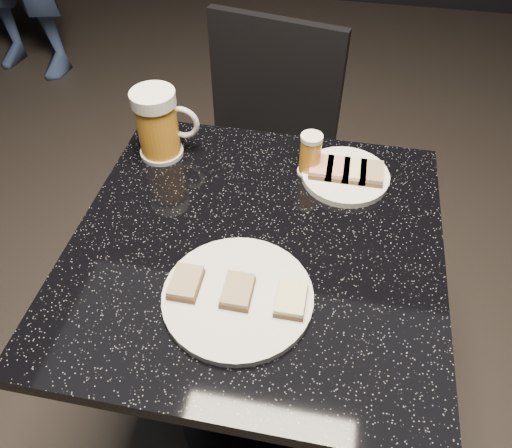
% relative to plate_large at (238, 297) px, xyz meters
% --- Properties ---
extents(floor, '(6.00, 6.00, 0.00)m').
position_rel_plate_large_xyz_m(floor, '(0.01, 0.13, -0.76)').
color(floor, black).
rests_on(floor, ground).
extents(plate_large, '(0.26, 0.26, 0.01)m').
position_rel_plate_large_xyz_m(plate_large, '(0.00, 0.00, 0.00)').
color(plate_large, silver).
rests_on(plate_large, table).
extents(plate_small, '(0.19, 0.19, 0.01)m').
position_rel_plate_large_xyz_m(plate_small, '(0.16, 0.35, 0.00)').
color(plate_small, white).
rests_on(plate_small, table).
extents(table, '(0.70, 0.70, 0.75)m').
position_rel_plate_large_xyz_m(table, '(0.01, 0.13, -0.25)').
color(table, black).
rests_on(table, floor).
extents(beer_mug, '(0.14, 0.10, 0.16)m').
position_rel_plate_large_xyz_m(beer_mug, '(-0.25, 0.36, 0.07)').
color(beer_mug, silver).
rests_on(beer_mug, table).
extents(beer_tumbler, '(0.05, 0.05, 0.10)m').
position_rel_plate_large_xyz_m(beer_tumbler, '(0.08, 0.35, 0.04)').
color(beer_tumbler, white).
rests_on(beer_tumbler, table).
extents(chair, '(0.48, 0.48, 0.87)m').
position_rel_plate_large_xyz_m(chair, '(-0.09, 0.71, -0.26)').
color(chair, black).
rests_on(chair, floor).
extents(canapes_on_plate_large, '(0.23, 0.07, 0.02)m').
position_rel_plate_large_xyz_m(canapes_on_plate_large, '(-0.00, 0.00, 0.02)').
color(canapes_on_plate_large, '#4C3521').
rests_on(canapes_on_plate_large, plate_large).
extents(canapes_on_plate_small, '(0.15, 0.07, 0.02)m').
position_rel_plate_large_xyz_m(canapes_on_plate_small, '(0.16, 0.35, 0.02)').
color(canapes_on_plate_small, '#4C3521').
rests_on(canapes_on_plate_small, plate_small).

